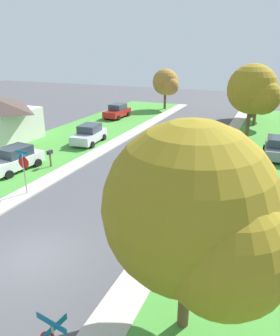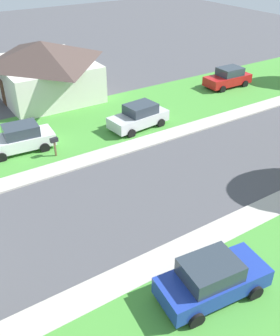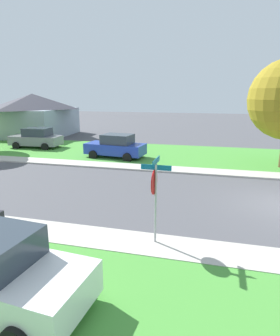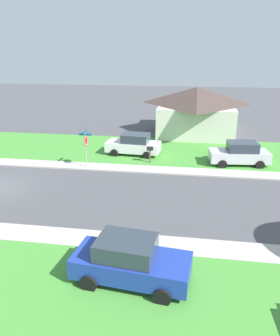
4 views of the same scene
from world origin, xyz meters
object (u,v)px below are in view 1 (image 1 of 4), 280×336
(tree_across_right, at_px, (166,83))
(tree_sidewalk_near, at_px, (255,91))
(car_grey_far_down_street, at_px, (277,148))
(car_white_kerbside_mid, at_px, (14,159))
(tree_across_left, at_px, (260,89))
(mailbox, at_px, (50,154))
(car_silver_behind_trees, at_px, (89,134))
(stop_sign_far_corner, at_px, (24,165))
(tree_sidewalk_mid, at_px, (198,217))
(car_blue_driveway_right, at_px, (238,179))
(tree_sidewalk_far, at_px, (258,85))
(car_red_near_corner, at_px, (117,111))

(tree_across_right, height_order, tree_sidewalk_near, tree_sidewalk_near)
(car_grey_far_down_street, xyz_separation_m, car_white_kerbside_mid, (-17.29, -10.36, 0.00))
(tree_across_left, relative_size, mailbox, 4.80)
(car_silver_behind_trees, bearing_deg, stop_sign_far_corner, -78.11)
(tree_sidewalk_mid, distance_m, tree_across_right, 38.69)
(stop_sign_far_corner, bearing_deg, car_grey_far_down_street, 43.88)
(tree_across_left, xyz_separation_m, tree_across_right, (-12.73, 6.06, -0.47))
(car_blue_driveway_right, relative_size, tree_across_right, 0.79)
(stop_sign_far_corner, height_order, car_blue_driveway_right, stop_sign_far_corner)
(car_grey_far_down_street, bearing_deg, tree_sidewalk_near, 117.87)
(tree_sidewalk_far, bearing_deg, car_blue_driveway_right, -87.82)
(car_blue_driveway_right, xyz_separation_m, tree_sidewalk_mid, (0.00, -11.33, 3.23))
(car_blue_driveway_right, bearing_deg, tree_sidewalk_mid, -89.99)
(car_blue_driveway_right, xyz_separation_m, car_white_kerbside_mid, (-15.23, -2.42, 0.00))
(tree_across_left, bearing_deg, car_red_near_corner, -173.11)
(car_blue_driveway_right, bearing_deg, car_red_near_corner, 134.57)
(car_white_kerbside_mid, xyz_separation_m, tree_sidewalk_near, (14.76, 15.14, 3.76))
(stop_sign_far_corner, height_order, tree_sidewalk_near, tree_sidewalk_near)
(car_blue_driveway_right, distance_m, tree_sidewalk_mid, 11.78)
(car_blue_driveway_right, xyz_separation_m, tree_sidewalk_far, (-0.90, 23.64, 3.28))
(car_grey_far_down_street, bearing_deg, tree_across_right, 131.43)
(car_grey_far_down_street, xyz_separation_m, tree_across_left, (-2.39, 11.08, 3.31))
(car_red_near_corner, distance_m, car_white_kerbside_mid, 19.52)
(tree_sidewalk_near, bearing_deg, car_silver_behind_trees, -152.70)
(mailbox, bearing_deg, tree_sidewalk_mid, -38.20)
(car_grey_far_down_street, height_order, car_red_near_corner, same)
(car_silver_behind_trees, height_order, car_grey_far_down_street, same)
(car_blue_driveway_right, height_order, mailbox, car_blue_driveway_right)
(tree_across_left, bearing_deg, tree_across_right, 154.57)
(car_silver_behind_trees, xyz_separation_m, tree_across_right, (0.93, 19.34, 2.84))
(stop_sign_far_corner, xyz_separation_m, tree_sidewalk_far, (10.78, 28.91, 2.26))
(car_red_near_corner, height_order, mailbox, car_red_near_corner)
(tree_sidewalk_far, height_order, tree_across_right, tree_sidewalk_far)
(car_white_kerbside_mid, relative_size, mailbox, 3.39)
(car_red_near_corner, bearing_deg, tree_across_right, 65.16)
(car_grey_far_down_street, distance_m, tree_across_left, 11.81)
(car_red_near_corner, bearing_deg, tree_sidewalk_near, -14.79)
(car_silver_behind_trees, bearing_deg, tree_sidewalk_near, 27.30)
(car_white_kerbside_mid, relative_size, tree_sidewalk_near, 0.63)
(car_grey_far_down_street, bearing_deg, tree_sidewalk_mid, -96.11)
(tree_across_left, xyz_separation_m, tree_sidewalk_mid, (0.33, -30.36, -0.08))
(mailbox, bearing_deg, tree_sidewalk_far, 63.16)
(tree_across_left, relative_size, tree_sidewalk_mid, 0.94)
(car_white_kerbside_mid, distance_m, tree_across_right, 27.73)
(car_blue_driveway_right, bearing_deg, mailbox, -176.28)
(car_white_kerbside_mid, distance_m, tree_sidewalk_near, 21.48)
(car_blue_driveway_right, height_order, tree_across_right, tree_across_right)
(car_grey_far_down_street, xyz_separation_m, tree_sidewalk_far, (-2.96, 15.70, 3.28))
(car_silver_behind_trees, distance_m, tree_across_left, 19.34)
(tree_sidewalk_mid, relative_size, tree_sidewalk_near, 0.95)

